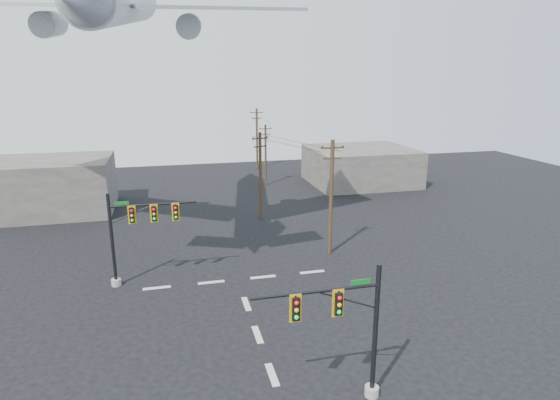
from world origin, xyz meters
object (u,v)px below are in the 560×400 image
object	(u,v)px
utility_pole_c	(266,154)
airliner	(119,3)
signal_mast_near	(351,332)
utility_pole_b	(260,175)
utility_pole_d	(257,137)
utility_pole_a	(331,196)
signal_mast_far	(134,233)

from	to	relation	value
utility_pole_c	airliner	xyz separation A→B (m)	(-16.24, -20.67, 16.28)
signal_mast_near	utility_pole_b	distance (m)	29.60
utility_pole_b	utility_pole_d	world-z (taller)	utility_pole_d
utility_pole_a	utility_pole_c	world-z (taller)	utility_pole_a
signal_mast_near	utility_pole_c	bearing A→B (deg)	82.96
utility_pole_a	utility_pole_c	xyz separation A→B (m)	(-0.06, 26.48, -0.80)
airliner	signal_mast_near	bearing A→B (deg)	-150.08
signal_mast_far	signal_mast_near	bearing A→B (deg)	-56.60
utility_pole_c	utility_pole_d	size ratio (longest dim) A/B	0.87
utility_pole_b	utility_pole_d	size ratio (longest dim) A/B	0.96
utility_pole_c	airliner	world-z (taller)	airliner
utility_pole_a	airliner	distance (m)	23.22
signal_mast_far	airliner	world-z (taller)	airliner
signal_mast_near	utility_pole_d	xyz separation A→B (m)	(6.61, 56.57, 1.40)
signal_mast_far	utility_pole_a	distance (m)	16.30
signal_mast_near	airliner	size ratio (longest dim) A/B	0.22
utility_pole_b	utility_pole_c	size ratio (longest dim) A/B	1.11
utility_pole_b	airliner	size ratio (longest dim) A/B	0.29
utility_pole_b	utility_pole_d	xyz separation A→B (m)	(4.90, 27.05, 0.21)
signal_mast_near	airliner	xyz separation A→B (m)	(-10.71, 24.12, 16.99)
signal_mast_far	utility_pole_a	world-z (taller)	utility_pole_a
utility_pole_a	utility_pole_d	size ratio (longest dim) A/B	1.02
utility_pole_a	utility_pole_d	bearing A→B (deg)	90.67
signal_mast_near	signal_mast_far	bearing A→B (deg)	123.40
signal_mast_far	airliner	xyz separation A→B (m)	(-0.22, 8.21, 16.71)
signal_mast_far	utility_pole_c	distance (m)	33.03
signal_mast_near	utility_pole_a	distance (m)	19.21
utility_pole_a	utility_pole_c	size ratio (longest dim) A/B	1.18
signal_mast_far	utility_pole_c	world-z (taller)	utility_pole_c
signal_mast_far	utility_pole_a	size ratio (longest dim) A/B	0.71
signal_mast_near	signal_mast_far	size ratio (longest dim) A/B	0.98
signal_mast_near	utility_pole_c	size ratio (longest dim) A/B	0.82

